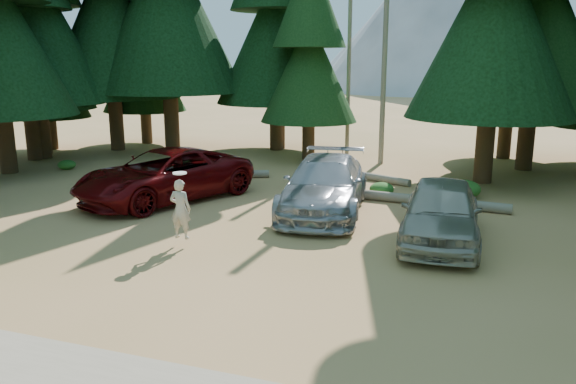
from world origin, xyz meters
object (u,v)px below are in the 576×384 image
at_px(frisbee_player, 180,209).
at_px(log_left, 216,174).
at_px(log_right, 429,201).
at_px(red_pickup, 165,175).
at_px(silver_minivan_right, 441,211).
at_px(silver_minivan_center, 325,185).
at_px(log_mid, 371,177).

xyz_separation_m(frisbee_player, log_left, (-3.03, 8.34, -0.88)).
bearing_deg(log_left, log_right, -31.83).
bearing_deg(log_left, frisbee_player, -89.96).
bearing_deg(red_pickup, silver_minivan_right, 13.23).
bearing_deg(frisbee_player, silver_minivan_center, -122.35).
xyz_separation_m(silver_minivan_right, log_left, (-9.52, 5.74, -0.70)).
height_order(log_mid, log_right, log_right).
relative_size(silver_minivan_center, frisbee_player, 3.44).
bearing_deg(log_right, log_left, 173.93).
distance_m(frisbee_player, log_left, 8.92).
xyz_separation_m(red_pickup, frisbee_player, (3.04, -4.29, 0.14)).
bearing_deg(log_mid, red_pickup, -114.06).
bearing_deg(silver_minivan_center, frisbee_player, -127.70).
relative_size(silver_minivan_right, log_mid, 1.39).
relative_size(silver_minivan_right, frisbee_player, 2.85).
relative_size(red_pickup, log_left, 1.45).
relative_size(red_pickup, log_right, 1.22).
height_order(silver_minivan_center, frisbee_player, frisbee_player).
bearing_deg(silver_minivan_right, log_left, 146.67).
bearing_deg(silver_minivan_center, red_pickup, 175.71).
distance_m(red_pickup, log_mid, 8.47).
height_order(frisbee_player, log_mid, frisbee_player).
distance_m(silver_minivan_right, log_mid, 8.05).
distance_m(silver_minivan_right, log_left, 11.14).
relative_size(frisbee_player, log_right, 0.34).
distance_m(silver_minivan_center, silver_minivan_right, 4.29).
xyz_separation_m(red_pickup, silver_minivan_right, (9.53, -1.70, -0.04)).
bearing_deg(silver_minivan_right, frisbee_player, -160.43).
distance_m(silver_minivan_center, log_left, 6.88).
distance_m(log_left, log_mid, 6.47).
height_order(silver_minivan_right, log_mid, silver_minivan_right).
distance_m(red_pickup, log_left, 4.11).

